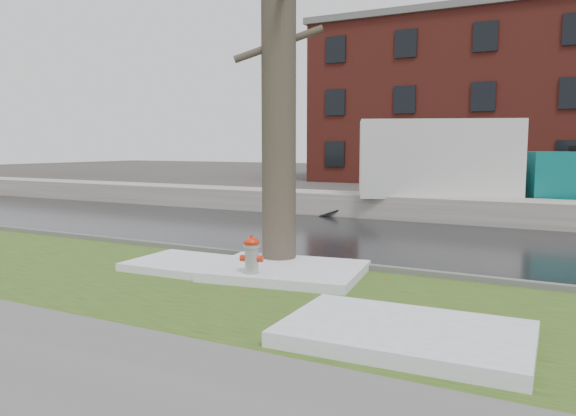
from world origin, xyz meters
The scene contains 17 objects.
ground centered at (0.00, 0.00, 0.00)m, with size 120.00×120.00×0.00m, color #47423D.
verge centered at (0.00, -1.25, 0.02)m, with size 60.00×4.50×0.04m, color #264617.
sidewalk centered at (0.00, -5.00, 0.03)m, with size 60.00×3.00×0.05m, color slate.
road centered at (0.00, 4.50, 0.01)m, with size 60.00×7.00×0.03m, color black.
parking_lot centered at (0.00, 13.00, 0.01)m, with size 60.00×9.00×0.03m, color slate.
curb centered at (0.00, 1.00, 0.07)m, with size 60.00×0.15×0.14m, color slate.
snowbank centered at (0.00, 8.70, 0.38)m, with size 60.00×1.60×0.75m, color #B9B4A9.
brick_building centered at (2.00, 30.00, 5.00)m, with size 26.00×12.00×10.00m, color maroon.
bg_tree_left centered at (-12.00, 22.00, 3.33)m, with size 1.40×1.62×6.50m.
bg_tree_center centered at (-6.00, 26.00, 3.33)m, with size 1.40×1.62×6.50m.
fire_hydrant centered at (0.27, -0.87, 0.47)m, with size 0.40×0.36×0.80m.
tree centered at (0.01, 0.54, 4.05)m, with size 1.44×1.64×7.97m.
box_truck centered at (1.71, 9.93, 1.65)m, with size 9.25×4.96×3.13m.
worker centered at (-0.99, 9.30, 1.53)m, with size 0.57×0.37×1.56m, color black.
snow_patch_near centered at (0.51, -0.10, 0.12)m, with size 2.60×2.00×0.16m, color white.
snow_patch_far centered at (-1.30, -0.44, 0.11)m, with size 2.20×1.60×0.14m, color white.
snow_patch_side centered at (3.31, -2.40, 0.13)m, with size 2.80×1.80×0.18m, color white.
Camera 1 is at (5.09, -8.60, 2.29)m, focal length 35.00 mm.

